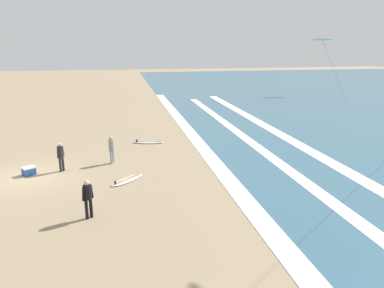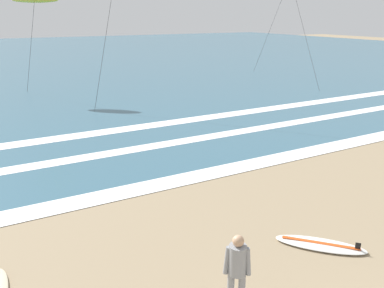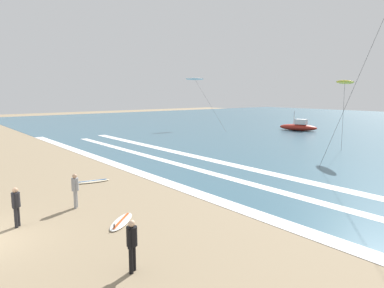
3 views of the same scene
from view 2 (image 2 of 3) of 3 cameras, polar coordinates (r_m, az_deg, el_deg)
name	(u,v)px [view 2 (image 2 of 3)]	position (r m, az deg, el deg)	size (l,w,h in m)	color
ocean_surface	(23,57)	(55.67, -23.71, 11.66)	(140.00, 90.00, 0.01)	#386075
wave_foam_shoreline	(158,185)	(12.64, -5.08, -6.01)	(58.21, 0.93, 0.01)	white
wave_foam_mid_break	(94,156)	(15.54, -14.24, -1.73)	(46.46, 0.76, 0.01)	white
wave_foam_outer_break	(129,129)	(18.94, -9.27, 2.27)	(55.41, 0.95, 0.01)	white
surfer_left_near	(237,267)	(7.32, 6.67, -17.55)	(0.47, 0.36, 1.60)	gray
surfboard_left_pile	(320,245)	(10.01, 18.41, -13.89)	(1.89, 1.93, 0.25)	silver
kite_yellow_high_left	(34,0)	(27.89, -22.21, 19.01)	(2.98, 3.24, 6.32)	yellow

